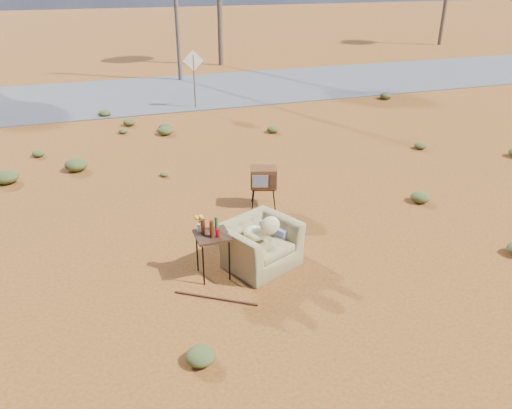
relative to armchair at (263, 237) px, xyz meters
name	(u,v)px	position (x,y,z in m)	size (l,w,h in m)	color
ground	(263,278)	(-0.17, -0.52, -0.52)	(140.00, 140.00, 0.00)	#94531D
highway	(146,94)	(-0.17, 14.48, -0.50)	(140.00, 7.00, 0.04)	#565659
armchair	(263,237)	(0.00, 0.00, 0.00)	(1.65, 1.47, 1.11)	olive
tv_unit	(263,178)	(0.82, 2.25, 0.17)	(0.69, 0.62, 0.93)	black
side_table	(209,232)	(-1.01, -0.11, 0.33)	(0.57, 0.57, 1.14)	#3B2415
rusty_bar	(216,298)	(-1.12, -0.85, -0.50)	(0.04, 0.04, 1.43)	#4F2615
road_sign	(194,69)	(1.33, 11.48, 0.98)	(0.78, 0.06, 2.19)	brown
scrub_patch	(171,184)	(-1.00, 3.89, -0.38)	(17.49, 8.07, 0.33)	#465425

